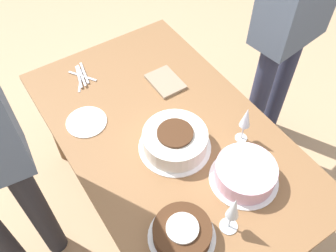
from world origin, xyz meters
TOP-DOWN VIEW (x-y plane):
  - ground_plane at (0.00, 0.00)m, footprint 12.00×12.00m
  - dining_table at (0.00, 0.00)m, footprint 1.52×0.91m
  - cake_center_white at (0.09, -0.02)m, footprint 0.33×0.33m
  - cake_front_chocolate at (0.45, -0.23)m, footprint 0.26×0.26m
  - cake_back_decorated at (0.39, 0.13)m, footprint 0.30×0.30m
  - wine_glass_near at (0.21, 0.27)m, footprint 0.06×0.06m
  - wine_glass_far at (0.52, -0.06)m, footprint 0.07×0.07m
  - dessert_plate_left at (-0.27, -0.29)m, footprint 0.20×0.20m
  - fork_pile at (-0.56, -0.18)m, footprint 0.20×0.12m
  - napkin_stack at (-0.28, 0.17)m, footprint 0.20×0.14m
  - person_watching at (-0.11, 0.83)m, footprint 0.27×0.43m

SIDE VIEW (x-z plane):
  - ground_plane at x=0.00m, z-range 0.00..0.00m
  - dining_table at x=0.00m, z-range 0.26..0.98m
  - dessert_plate_left at x=-0.27m, z-range 0.72..0.73m
  - fork_pile at x=-0.56m, z-range 0.72..0.74m
  - napkin_stack at x=-0.28m, z-range 0.72..0.74m
  - cake_front_chocolate at x=0.45m, z-range 0.72..0.81m
  - cake_back_decorated at x=0.39m, z-range 0.72..0.82m
  - cake_center_white at x=0.09m, z-range 0.72..0.83m
  - wine_glass_near at x=0.21m, z-range 0.76..0.97m
  - wine_glass_far at x=0.52m, z-range 0.76..0.98m
  - person_watching at x=-0.11m, z-range 0.19..1.95m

